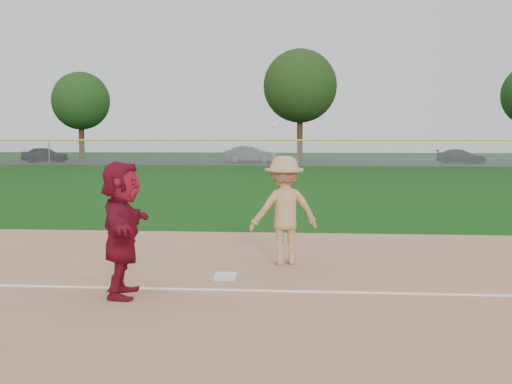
# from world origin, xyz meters

# --- Properties ---
(ground) EXTENTS (160.00, 160.00, 0.00)m
(ground) POSITION_xyz_m (0.00, 0.00, 0.00)
(ground) COLOR #0E3B0B
(ground) RESTS_ON ground
(foul_line) EXTENTS (60.00, 0.10, 0.01)m
(foul_line) POSITION_xyz_m (0.00, -0.80, 0.03)
(foul_line) COLOR white
(foul_line) RESTS_ON infield_dirt
(parking_asphalt) EXTENTS (120.00, 10.00, 0.01)m
(parking_asphalt) POSITION_xyz_m (0.00, 46.00, 0.01)
(parking_asphalt) COLOR black
(parking_asphalt) RESTS_ON ground
(first_base) EXTENTS (0.35, 0.35, 0.08)m
(first_base) POSITION_xyz_m (-0.37, -0.03, 0.06)
(first_base) COLOR silver
(first_base) RESTS_ON infield_dirt
(base_runner) EXTENTS (0.81, 1.87, 1.96)m
(base_runner) POSITION_xyz_m (-1.70, -1.26, 1.00)
(base_runner) COLOR maroon
(base_runner) RESTS_ON infield_dirt
(car_left) EXTENTS (4.14, 2.07, 1.35)m
(car_left) POSITION_xyz_m (-22.42, 44.93, 0.69)
(car_left) COLOR black
(car_left) RESTS_ON parking_asphalt
(car_mid) EXTENTS (4.52, 1.74, 1.47)m
(car_mid) POSITION_xyz_m (-4.23, 45.94, 0.74)
(car_mid) COLOR #525459
(car_mid) RESTS_ON parking_asphalt
(car_right) EXTENTS (4.34, 2.30, 1.20)m
(car_right) POSITION_xyz_m (13.77, 45.67, 0.61)
(car_right) COLOR black
(car_right) RESTS_ON parking_asphalt
(first_base_play) EXTENTS (1.43, 1.17, 2.53)m
(first_base_play) POSITION_xyz_m (0.53, 1.28, 0.99)
(first_base_play) COLOR #A7A7A9
(first_base_play) RESTS_ON infield_dirt
(outfield_fence) EXTENTS (110.00, 0.12, 110.00)m
(outfield_fence) POSITION_xyz_m (0.00, 40.00, 1.96)
(outfield_fence) COLOR #999EA0
(outfield_fence) RESTS_ON ground
(tree_1) EXTENTS (5.80, 5.80, 8.75)m
(tree_1) POSITION_xyz_m (-22.00, 53.00, 5.83)
(tree_1) COLOR #341F13
(tree_1) RESTS_ON ground
(tree_2) EXTENTS (7.00, 7.00, 10.58)m
(tree_2) POSITION_xyz_m (0.00, 51.50, 7.06)
(tree_2) COLOR #381F14
(tree_2) RESTS_ON ground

